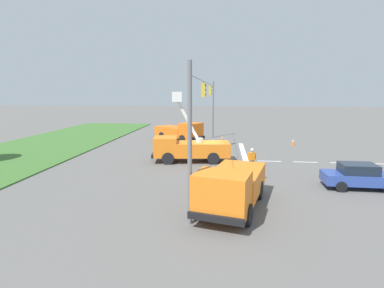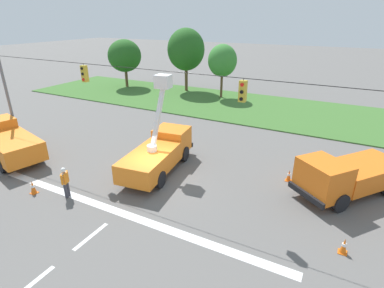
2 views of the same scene
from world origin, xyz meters
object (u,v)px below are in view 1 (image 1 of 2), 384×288
(traffic_cone_foreground_right, at_px, (222,138))
(utility_truck_support_near, at_px, (180,131))
(traffic_cone_foreground_left, at_px, (293,141))
(road_worker, at_px, (252,158))
(utility_truck_bucket_lift, at_px, (189,147))
(utility_truck_support_far, at_px, (232,186))
(sedan_blue, at_px, (359,176))
(traffic_cone_mid_right, at_px, (264,173))
(traffic_cone_mid_left, at_px, (176,142))

(traffic_cone_foreground_right, bearing_deg, utility_truck_support_near, 92.33)
(utility_truck_support_near, relative_size, traffic_cone_foreground_right, 9.07)
(traffic_cone_foreground_left, bearing_deg, road_worker, 154.78)
(traffic_cone_foreground_right, bearing_deg, traffic_cone_foreground_left, -102.30)
(utility_truck_bucket_lift, bearing_deg, traffic_cone_foreground_left, -49.26)
(utility_truck_bucket_lift, height_order, utility_truck_support_far, utility_truck_bucket_lift)
(sedan_blue, bearing_deg, traffic_cone_mid_right, 75.43)
(utility_truck_support_far, relative_size, traffic_cone_mid_left, 9.42)
(sedan_blue, distance_m, traffic_cone_mid_left, 19.36)
(utility_truck_bucket_lift, height_order, utility_truck_support_near, utility_truck_bucket_lift)
(utility_truck_support_far, xyz_separation_m, traffic_cone_foreground_right, (21.10, 0.67, -0.86))
(utility_truck_support_far, relative_size, traffic_cone_foreground_right, 9.46)
(traffic_cone_mid_right, bearing_deg, traffic_cone_foreground_right, 10.88)
(traffic_cone_foreground_left, height_order, traffic_cone_foreground_right, traffic_cone_foreground_left)
(utility_truck_bucket_lift, relative_size, traffic_cone_mid_left, 9.32)
(utility_truck_support_far, bearing_deg, traffic_cone_foreground_left, -20.52)
(utility_truck_support_near, xyz_separation_m, traffic_cone_foreground_left, (-1.52, -12.99, -0.76))
(road_worker, xyz_separation_m, traffic_cone_mid_left, (10.37, 7.39, -0.64))
(utility_truck_support_near, distance_m, road_worker, 15.30)
(utility_truck_bucket_lift, bearing_deg, traffic_cone_foreground_right, -14.07)
(traffic_cone_foreground_left, height_order, traffic_cone_mid_left, traffic_cone_foreground_left)
(road_worker, bearing_deg, traffic_cone_mid_left, 35.49)
(utility_truck_support_far, height_order, traffic_cone_foreground_right, utility_truck_support_far)
(traffic_cone_mid_right, bearing_deg, traffic_cone_mid_left, 33.15)
(traffic_cone_foreground_left, bearing_deg, utility_truck_support_near, 83.32)
(sedan_blue, xyz_separation_m, traffic_cone_foreground_right, (16.98, 8.56, -0.43))
(utility_truck_bucket_lift, relative_size, utility_truck_support_near, 1.03)
(utility_truck_support_near, relative_size, traffic_cone_foreground_left, 8.02)
(utility_truck_support_near, xyz_separation_m, road_worker, (-13.39, -7.40, -0.16))
(sedan_blue, bearing_deg, traffic_cone_foreground_right, 26.74)
(utility_truck_support_near, distance_m, traffic_cone_mid_right, 17.33)
(road_worker, distance_m, traffic_cone_foreground_left, 13.13)
(traffic_cone_foreground_left, xyz_separation_m, traffic_cone_mid_left, (-1.50, 12.98, -0.05))
(traffic_cone_foreground_right, distance_m, traffic_cone_mid_right, 15.82)
(utility_truck_bucket_lift, distance_m, traffic_cone_foreground_right, 11.28)
(traffic_cone_foreground_left, distance_m, traffic_cone_mid_right, 14.66)
(traffic_cone_foreground_right, bearing_deg, traffic_cone_mid_left, 122.52)
(utility_truck_bucket_lift, height_order, traffic_cone_mid_right, utility_truck_bucket_lift)
(utility_truck_bucket_lift, distance_m, traffic_cone_mid_right, 7.41)
(utility_truck_support_far, distance_m, traffic_cone_foreground_left, 20.70)
(road_worker, bearing_deg, traffic_cone_mid_right, -161.54)
(utility_truck_support_far, relative_size, sedan_blue, 1.57)
(sedan_blue, distance_m, traffic_cone_foreground_right, 19.02)
(utility_truck_bucket_lift, distance_m, traffic_cone_foreground_left, 14.09)
(sedan_blue, relative_size, traffic_cone_foreground_left, 5.33)
(sedan_blue, xyz_separation_m, traffic_cone_foreground_left, (15.25, 0.63, -0.38))
(utility_truck_bucket_lift, xyz_separation_m, utility_truck_support_far, (-10.19, -3.41, -0.07))
(utility_truck_bucket_lift, xyz_separation_m, traffic_cone_mid_right, (-4.62, -5.72, -0.89))
(utility_truck_support_far, height_order, sedan_blue, utility_truck_support_far)
(sedan_blue, relative_size, traffic_cone_mid_right, 5.54)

